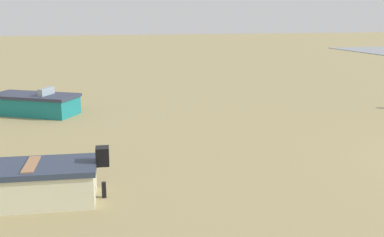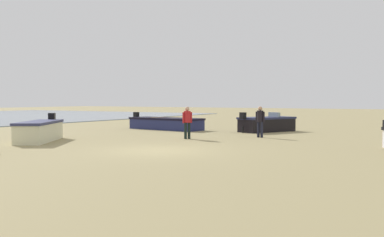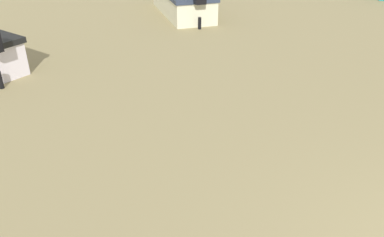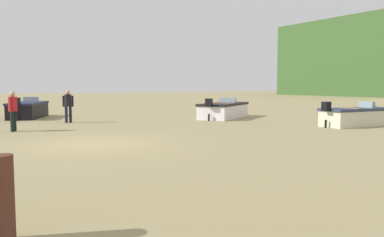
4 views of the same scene
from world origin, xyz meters
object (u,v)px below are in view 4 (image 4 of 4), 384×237
object	(u,v)px
boat_cream_3	(357,117)
beach_walker_distant	(13,108)
boat_white_0	(224,110)
beach_walker_foreground	(68,104)
boat_black_1	(28,110)
mooring_post_mid_beach	(2,199)

from	to	relation	value
boat_cream_3	beach_walker_distant	bearing A→B (deg)	-108.14
boat_white_0	beach_walker_foreground	world-z (taller)	beach_walker_foreground
boat_black_1	beach_walker_foreground	size ratio (longest dim) A/B	2.45
boat_cream_3	beach_walker_foreground	distance (m)	13.75
boat_cream_3	mooring_post_mid_beach	size ratio (longest dim) A/B	3.69
boat_white_0	boat_black_1	size ratio (longest dim) A/B	1.07
beach_walker_foreground	beach_walker_distant	size ratio (longest dim) A/B	1.00
boat_white_0	mooring_post_mid_beach	world-z (taller)	boat_white_0
boat_white_0	boat_cream_3	xyz separation A→B (m)	(6.73, 2.64, -0.01)
boat_white_0	beach_walker_distant	size ratio (longest dim) A/B	2.63
mooring_post_mid_beach	beach_walker_distant	distance (m)	12.36
boat_white_0	beach_walker_distant	distance (m)	11.14
boat_cream_3	mooring_post_mid_beach	world-z (taller)	boat_cream_3
boat_cream_3	boat_white_0	bearing A→B (deg)	-153.98
boat_cream_3	boat_black_1	bearing A→B (deg)	-131.39
boat_black_1	boat_white_0	bearing A→B (deg)	-7.11
boat_black_1	beach_walker_foreground	bearing A→B (deg)	-49.28
mooring_post_mid_beach	beach_walker_foreground	bearing A→B (deg)	163.23
mooring_post_mid_beach	beach_walker_foreground	distance (m)	15.53
beach_walker_foreground	beach_walker_distant	bearing A→B (deg)	50.99
mooring_post_mid_beach	beach_walker_distant	bearing A→B (deg)	172.34
boat_cream_3	beach_walker_distant	size ratio (longest dim) A/B	2.40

